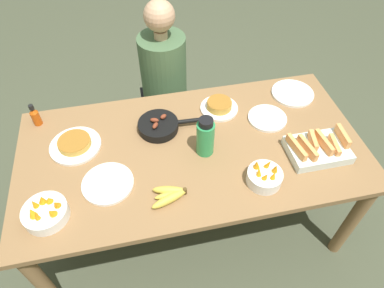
{
  "coord_description": "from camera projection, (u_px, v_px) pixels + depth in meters",
  "views": [
    {
      "loc": [
        -0.25,
        -1.16,
        2.09
      ],
      "look_at": [
        0.0,
        0.0,
        0.76
      ],
      "focal_mm": 32.0,
      "sensor_mm": 36.0,
      "label": 1
    }
  ],
  "objects": [
    {
      "name": "frittata_plate_side",
      "position": [
        75.0,
        144.0,
        1.79
      ],
      "size": [
        0.27,
        0.27,
        0.05
      ],
      "color": "white",
      "rests_on": "dining_table"
    },
    {
      "name": "empty_plate_far_right",
      "position": [
        292.0,
        93.0,
        2.08
      ],
      "size": [
        0.25,
        0.25,
        0.02
      ],
      "color": "white",
      "rests_on": "dining_table"
    },
    {
      "name": "dining_table",
      "position": [
        192.0,
        158.0,
        1.86
      ],
      "size": [
        1.81,
        0.92,
        0.73
      ],
      "color": "olive",
      "rests_on": "ground_plane"
    },
    {
      "name": "hot_sauce_bottle",
      "position": [
        35.0,
        116.0,
        1.88
      ],
      "size": [
        0.05,
        0.05,
        0.14
      ],
      "color": "#C64C0F",
      "rests_on": "dining_table"
    },
    {
      "name": "melon_tray",
      "position": [
        318.0,
        148.0,
        1.75
      ],
      "size": [
        0.3,
        0.22,
        0.1
      ],
      "color": "silver",
      "rests_on": "dining_table"
    },
    {
      "name": "person_figure",
      "position": [
        165.0,
        95.0,
        2.45
      ],
      "size": [
        0.34,
        0.34,
        1.19
      ],
      "color": "black",
      "rests_on": "ground_plane"
    },
    {
      "name": "empty_plate_near_front",
      "position": [
        267.0,
        118.0,
        1.94
      ],
      "size": [
        0.22,
        0.22,
        0.02
      ],
      "color": "white",
      "rests_on": "dining_table"
    },
    {
      "name": "water_bottle",
      "position": [
        205.0,
        137.0,
        1.71
      ],
      "size": [
        0.09,
        0.09,
        0.23
      ],
      "color": "#2D9351",
      "rests_on": "dining_table"
    },
    {
      "name": "fruit_bowl_citrus",
      "position": [
        45.0,
        212.0,
        1.5
      ],
      "size": [
        0.2,
        0.2,
        0.11
      ],
      "color": "white",
      "rests_on": "dining_table"
    },
    {
      "name": "banana_bunch",
      "position": [
        170.0,
        195.0,
        1.58
      ],
      "size": [
        0.19,
        0.14,
        0.04
      ],
      "color": "gold",
      "rests_on": "dining_table"
    },
    {
      "name": "ground_plane",
      "position": [
        192.0,
        218.0,
        2.34
      ],
      "size": [
        14.0,
        14.0,
        0.0
      ],
      "primitive_type": "plane",
      "color": "#474C38"
    },
    {
      "name": "skillet",
      "position": [
        159.0,
        126.0,
        1.87
      ],
      "size": [
        0.37,
        0.22,
        0.08
      ],
      "rotation": [
        0.0,
        0.0,
        6.24
      ],
      "color": "black",
      "rests_on": "dining_table"
    },
    {
      "name": "empty_plate_far_left",
      "position": [
        108.0,
        183.0,
        1.64
      ],
      "size": [
        0.25,
        0.25,
        0.02
      ],
      "color": "white",
      "rests_on": "dining_table"
    },
    {
      "name": "fruit_bowl_mango",
      "position": [
        264.0,
        176.0,
        1.63
      ],
      "size": [
        0.17,
        0.17,
        0.12
      ],
      "color": "white",
      "rests_on": "dining_table"
    },
    {
      "name": "frittata_plate_center",
      "position": [
        219.0,
        106.0,
        1.98
      ],
      "size": [
        0.22,
        0.22,
        0.06
      ],
      "color": "white",
      "rests_on": "dining_table"
    }
  ]
}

